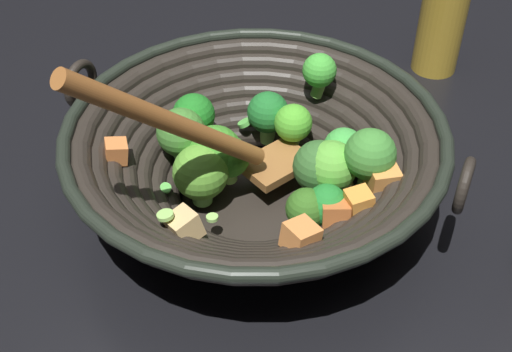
{
  "coord_description": "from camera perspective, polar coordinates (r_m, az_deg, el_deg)",
  "views": [
    {
      "loc": [
        -0.16,
        0.51,
        0.52
      ],
      "look_at": [
        0.0,
        -0.01,
        0.03
      ],
      "focal_mm": 48.2,
      "sensor_mm": 36.0,
      "label": 1
    }
  ],
  "objects": [
    {
      "name": "wok",
      "position": [
        0.7,
        0.04,
        1.7
      ],
      "size": [
        0.42,
        0.39,
        0.25
      ],
      "color": "black",
      "rests_on": "ground"
    },
    {
      "name": "cooking_oil_bottle",
      "position": [
        0.94,
        15.49,
        13.78
      ],
      "size": [
        0.06,
        0.06,
        0.24
      ],
      "color": "gold",
      "rests_on": "ground"
    },
    {
      "name": "ground_plane",
      "position": [
        0.74,
        -0.06,
        -2.29
      ],
      "size": [
        4.0,
        4.0,
        0.0
      ],
      "primitive_type": "plane",
      "color": "black"
    }
  ]
}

